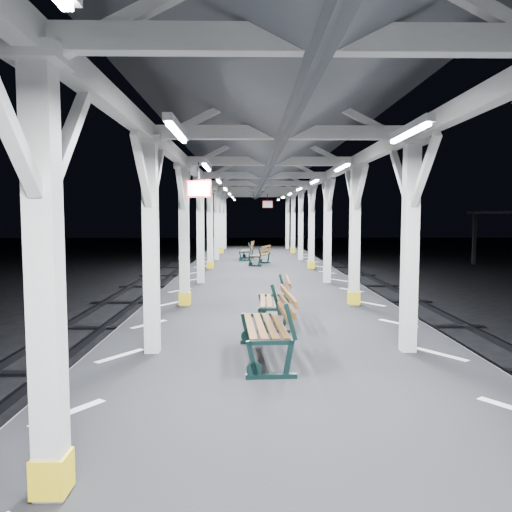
{
  "coord_description": "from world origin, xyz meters",
  "views": [
    {
      "loc": [
        -0.51,
        -9.66,
        3.13
      ],
      "look_at": [
        -0.32,
        1.75,
        2.2
      ],
      "focal_mm": 35.0,
      "sensor_mm": 36.0,
      "label": 1
    }
  ],
  "objects_px": {
    "bench_near": "(273,323)",
    "bench_mid": "(278,299)",
    "bench_far": "(262,255)",
    "bench_extra": "(249,250)"
  },
  "relations": [
    {
      "from": "bench_near",
      "to": "bench_mid",
      "type": "xyz_separation_m",
      "value": [
        0.22,
        2.46,
        -0.06
      ]
    },
    {
      "from": "bench_near",
      "to": "bench_mid",
      "type": "relative_size",
      "value": 1.13
    },
    {
      "from": "bench_near",
      "to": "bench_far",
      "type": "xyz_separation_m",
      "value": [
        0.23,
        14.13,
        -0.09
      ]
    },
    {
      "from": "bench_near",
      "to": "bench_mid",
      "type": "distance_m",
      "value": 2.47
    },
    {
      "from": "bench_mid",
      "to": "bench_extra",
      "type": "height_order",
      "value": "bench_mid"
    },
    {
      "from": "bench_far",
      "to": "bench_extra",
      "type": "xyz_separation_m",
      "value": [
        -0.56,
        2.54,
        0.02
      ]
    },
    {
      "from": "bench_near",
      "to": "bench_mid",
      "type": "height_order",
      "value": "bench_near"
    },
    {
      "from": "bench_near",
      "to": "bench_far",
      "type": "bearing_deg",
      "value": 86.07
    },
    {
      "from": "bench_near",
      "to": "bench_mid",
      "type": "bearing_deg",
      "value": 81.84
    },
    {
      "from": "bench_mid",
      "to": "bench_near",
      "type": "bearing_deg",
      "value": -93.53
    }
  ]
}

